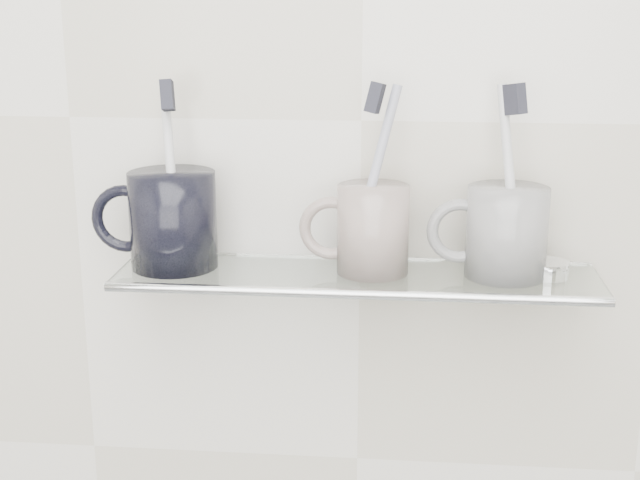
# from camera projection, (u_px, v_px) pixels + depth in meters

# --- Properties ---
(wall_back) EXTENTS (2.50, 0.00, 2.50)m
(wall_back) POSITION_uv_depth(u_px,v_px,m) (361.00, 121.00, 0.95)
(wall_back) COLOR silver
(wall_back) RESTS_ON ground
(shelf_glass) EXTENTS (0.50, 0.12, 0.01)m
(shelf_glass) POSITION_uv_depth(u_px,v_px,m) (357.00, 277.00, 0.93)
(shelf_glass) COLOR silver
(shelf_glass) RESTS_ON wall_back
(shelf_rail) EXTENTS (0.50, 0.01, 0.01)m
(shelf_rail) POSITION_uv_depth(u_px,v_px,m) (353.00, 294.00, 0.87)
(shelf_rail) COLOR silver
(shelf_rail) RESTS_ON shelf_glass
(bracket_left) EXTENTS (0.02, 0.03, 0.02)m
(bracket_left) POSITION_uv_depth(u_px,v_px,m) (171.00, 268.00, 0.99)
(bracket_left) COLOR silver
(bracket_left) RESTS_ON wall_back
(bracket_right) EXTENTS (0.02, 0.03, 0.02)m
(bracket_right) POSITION_uv_depth(u_px,v_px,m) (554.00, 279.00, 0.96)
(bracket_right) COLOR silver
(bracket_right) RESTS_ON wall_back
(mug_left) EXTENTS (0.10, 0.10, 0.10)m
(mug_left) POSITION_uv_depth(u_px,v_px,m) (173.00, 220.00, 0.93)
(mug_left) COLOR black
(mug_left) RESTS_ON shelf_glass
(mug_left_handle) EXTENTS (0.07, 0.01, 0.07)m
(mug_left_handle) POSITION_uv_depth(u_px,v_px,m) (125.00, 219.00, 0.94)
(mug_left_handle) COLOR black
(mug_left_handle) RESTS_ON mug_left
(toothbrush_left) EXTENTS (0.03, 0.05, 0.19)m
(toothbrush_left) POSITION_uv_depth(u_px,v_px,m) (171.00, 173.00, 0.92)
(toothbrush_left) COLOR white
(toothbrush_left) RESTS_ON mug_left
(bristles_left) EXTENTS (0.02, 0.03, 0.04)m
(bristles_left) POSITION_uv_depth(u_px,v_px,m) (167.00, 95.00, 0.90)
(bristles_left) COLOR #21222B
(bristles_left) RESTS_ON toothbrush_left
(mug_center) EXTENTS (0.09, 0.09, 0.09)m
(mug_center) POSITION_uv_depth(u_px,v_px,m) (373.00, 229.00, 0.92)
(mug_center) COLOR silver
(mug_center) RESTS_ON shelf_glass
(mug_center_handle) EXTENTS (0.07, 0.01, 0.07)m
(mug_center_handle) POSITION_uv_depth(u_px,v_px,m) (331.00, 228.00, 0.92)
(mug_center_handle) COLOR silver
(mug_center_handle) RESTS_ON mug_center
(toothbrush_center) EXTENTS (0.06, 0.03, 0.19)m
(toothbrush_center) POSITION_uv_depth(u_px,v_px,m) (374.00, 177.00, 0.90)
(toothbrush_center) COLOR #8E93B2
(toothbrush_center) RESTS_ON mug_center
(bristles_center) EXTENTS (0.02, 0.03, 0.03)m
(bristles_center) POSITION_uv_depth(u_px,v_px,m) (375.00, 98.00, 0.88)
(bristles_center) COLOR #21222B
(bristles_center) RESTS_ON toothbrush_center
(mug_right) EXTENTS (0.09, 0.09, 0.09)m
(mug_right) POSITION_uv_depth(u_px,v_px,m) (507.00, 232.00, 0.90)
(mug_right) COLOR silver
(mug_right) RESTS_ON shelf_glass
(mug_right_handle) EXTENTS (0.07, 0.01, 0.07)m
(mug_right_handle) POSITION_uv_depth(u_px,v_px,m) (460.00, 231.00, 0.91)
(mug_right_handle) COLOR silver
(mug_right_handle) RESTS_ON mug_right
(toothbrush_right) EXTENTS (0.04, 0.04, 0.19)m
(toothbrush_right) POSITION_uv_depth(u_px,v_px,m) (510.00, 180.00, 0.89)
(toothbrush_right) COLOR silver
(toothbrush_right) RESTS_ON mug_right
(bristles_right) EXTENTS (0.03, 0.03, 0.03)m
(bristles_right) POSITION_uv_depth(u_px,v_px,m) (514.00, 99.00, 0.87)
(bristles_right) COLOR #21222B
(bristles_right) RESTS_ON toothbrush_right
(chrome_cap) EXTENTS (0.04, 0.04, 0.02)m
(chrome_cap) POSITION_uv_depth(u_px,v_px,m) (549.00, 269.00, 0.91)
(chrome_cap) COLOR silver
(chrome_cap) RESTS_ON shelf_glass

